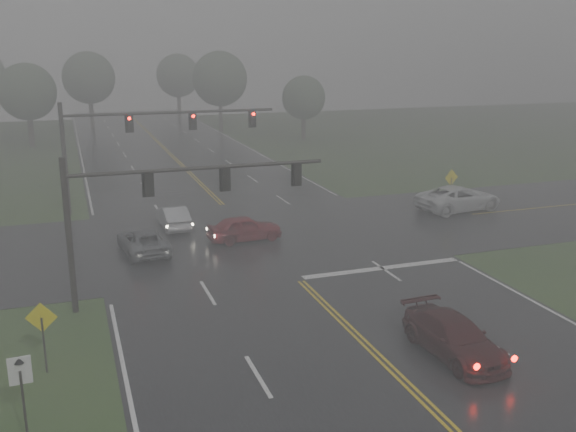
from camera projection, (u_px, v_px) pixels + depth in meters
name	position (u px, v px, depth m)	size (l,w,h in m)	color
main_road	(264.00, 246.00, 35.90)	(18.00, 160.00, 0.02)	black
cross_street	(254.00, 236.00, 37.73)	(120.00, 14.00, 0.02)	black
stop_bar	(382.00, 269.00, 32.21)	(8.50, 0.50, 0.01)	silver
sedan_maroon	(453.00, 355.00, 23.22)	(1.95, 4.80, 1.39)	#33090B
sedan_red	(245.00, 241.00, 36.84)	(1.71, 4.25, 1.45)	maroon
sedan_silver	(174.00, 228.00, 39.36)	(1.45, 4.16, 1.37)	silver
car_grey	(144.00, 253.00, 34.64)	(2.16, 4.68, 1.30)	#5C5F64
pickup_white	(458.00, 210.00, 43.61)	(2.76, 5.99, 1.66)	silver
signal_gantry_near	(151.00, 199.00, 26.89)	(11.15, 0.29, 6.58)	black
signal_gantry_far	(134.00, 133.00, 42.60)	(14.29, 0.37, 7.36)	black
sign_diamond_west	(42.00, 326.00, 21.55)	(1.04, 0.29, 2.56)	black
sign_arrow_white	(22.00, 385.00, 17.44)	(0.61, 0.11, 2.74)	black
sign_diamond_east	(451.00, 182.00, 43.67)	(1.13, 0.25, 2.74)	black
tree_nw_a	(27.00, 92.00, 69.58)	(6.19, 6.19, 9.10)	#342C22
tree_ne_a	(220.00, 79.00, 81.51)	(6.97, 6.97, 10.24)	#342C22
tree_n_mid	(89.00, 78.00, 85.43)	(6.91, 6.91, 10.15)	#342C22
tree_e_near	(304.00, 98.00, 75.03)	(5.10, 5.10, 7.50)	#342C22
tree_n_far	(178.00, 76.00, 98.41)	(6.60, 6.60, 9.70)	#342C22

